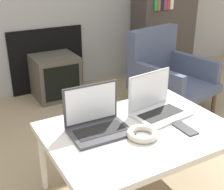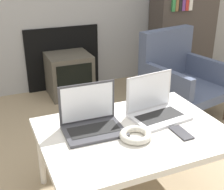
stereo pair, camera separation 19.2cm
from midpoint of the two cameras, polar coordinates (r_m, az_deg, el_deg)
The scene contains 8 objects.
table at distance 1.75m, azimuth 7.10°, elevation -7.53°, with size 1.01×0.73×0.45m.
laptop_left at distance 1.71m, azimuth -0.58°, elevation -4.63°, with size 0.33×0.24×0.24m.
laptop_right at distance 1.88m, azimuth 10.85°, elevation -2.25°, with size 0.35×0.27×0.24m.
headphones at distance 1.65m, azimuth 7.68°, elevation -7.40°, with size 0.17×0.17×0.04m.
phone at distance 1.75m, azimuth 15.69°, elevation -6.75°, with size 0.07×0.15×0.01m.
tv at distance 3.23m, azimuth -6.14°, elevation 3.67°, with size 0.43×0.41×0.43m.
armchair at distance 2.95m, azimuth 13.89°, elevation 3.92°, with size 0.72×0.77×0.73m.
bookshelf at distance 3.77m, azimuth 14.45°, elevation 14.05°, with size 0.73×0.32×1.45m.
Camera 2 is at (-0.69, -1.01, 1.32)m, focal length 50.00 mm.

